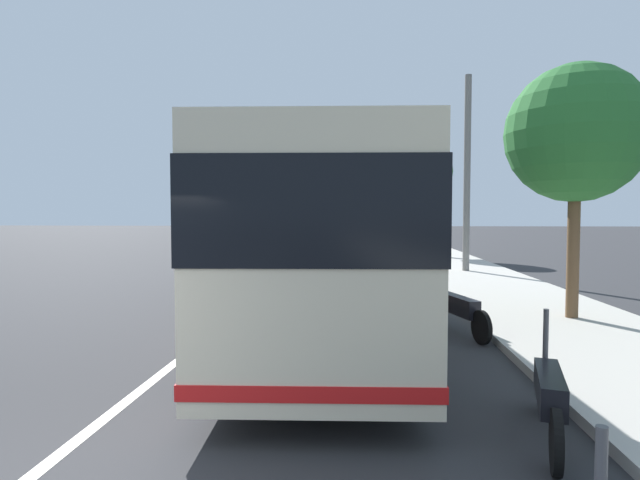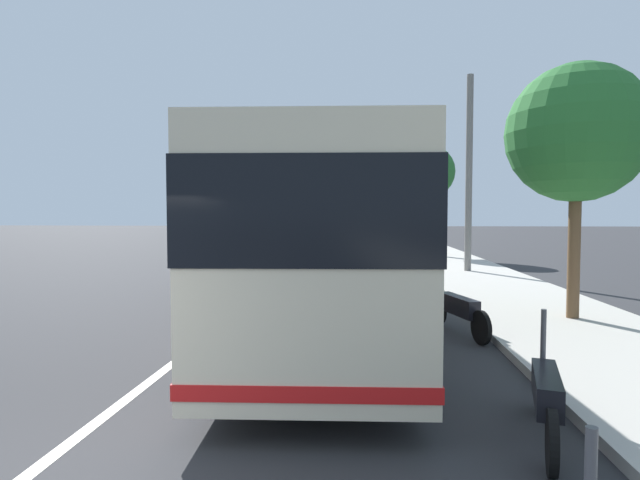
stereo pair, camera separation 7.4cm
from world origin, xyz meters
The scene contains 11 objects.
sidewalk_curb centered at (10.00, -7.05, 0.07)m, with size 110.00×3.60×0.14m, color #B2ADA3.
lane_divider_line centered at (10.00, 0.00, 0.00)m, with size 110.00×0.16×0.01m, color silver.
coach_bus centered at (7.70, -2.10, 1.90)m, with size 11.75×3.22×3.30m.
motorcycle_nearest_curb centered at (2.49, -4.80, 0.45)m, with size 2.00×0.62×1.24m.
motorcycle_angled centered at (7.18, -4.76, 0.47)m, with size 2.27×0.76×1.26m.
car_behind_bus centered at (23.69, 2.14, 0.75)m, with size 4.35×2.08×1.59m.
car_far_distant centered at (30.09, -2.02, 0.73)m, with size 4.21×2.06×1.57m.
car_oncoming centered at (48.07, 2.74, 0.70)m, with size 4.56×2.10×1.47m.
roadside_tree_mid_block centered at (8.25, -7.33, 3.98)m, with size 2.86×2.86×5.44m.
roadside_tree_far_block centered at (25.39, -6.40, 4.62)m, with size 2.88×2.88×6.13m.
utility_pole centered at (17.41, -6.98, 3.87)m, with size 0.26×0.26×7.73m, color slate.
Camera 2 is at (-2.75, -2.95, 2.29)m, focal length 28.39 mm.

